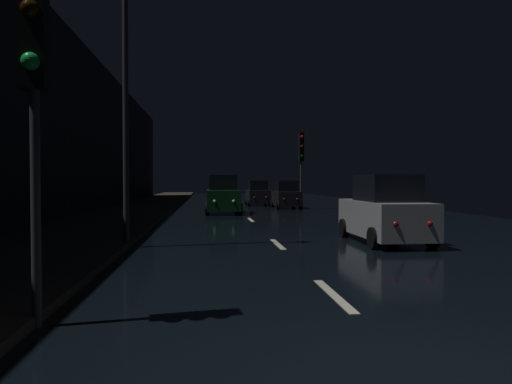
# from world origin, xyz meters

# --- Properties ---
(ground) EXTENTS (25.17, 84.00, 0.02)m
(ground) POSITION_xyz_m (0.00, 24.50, -0.01)
(ground) COLOR black
(sidewalk_left) EXTENTS (4.40, 84.00, 0.15)m
(sidewalk_left) POSITION_xyz_m (-6.38, 24.50, 0.07)
(sidewalk_left) COLOR #38332B
(sidewalk_left) RESTS_ON ground
(building_facade_left) EXTENTS (0.80, 63.00, 9.19)m
(building_facade_left) POSITION_xyz_m (-8.98, 21.00, 4.60)
(building_facade_left) COLOR black
(building_facade_left) RESTS_ON ground
(lane_centerline) EXTENTS (0.16, 16.86, 0.01)m
(lane_centerline) POSITION_xyz_m (0.00, 9.91, 0.01)
(lane_centerline) COLOR beige
(lane_centerline) RESTS_ON ground
(traffic_light_near_left) EXTENTS (0.34, 0.47, 4.89)m
(traffic_light_near_left) POSITION_xyz_m (-4.18, 1.77, 3.55)
(traffic_light_near_left) COLOR #38383A
(traffic_light_near_left) RESTS_ON ground
(traffic_light_far_right) EXTENTS (0.35, 0.48, 5.05)m
(traffic_light_far_right) POSITION_xyz_m (4.09, 25.84, 3.68)
(traffic_light_far_right) COLOR #38383A
(traffic_light_far_right) RESTS_ON ground
(streetlamp_overhead) EXTENTS (1.70, 0.44, 7.56)m
(streetlamp_overhead) POSITION_xyz_m (-3.84, 8.88, 4.97)
(streetlamp_overhead) COLOR #2D2D30
(streetlamp_overhead) RESTS_ON ground
(car_approaching_headlights) EXTENTS (2.01, 4.36, 2.19)m
(car_approaching_headlights) POSITION_xyz_m (-1.18, 22.40, 1.00)
(car_approaching_headlights) COLOR #0F3819
(car_approaching_headlights) RESTS_ON ground
(car_parked_right_near) EXTENTS (1.87, 4.05, 2.04)m
(car_parked_right_near) POSITION_xyz_m (3.28, 9.21, 0.93)
(car_parked_right_near) COLOR #A5A8AD
(car_parked_right_near) RESTS_ON ground
(car_distant_taillights) EXTENTS (1.73, 3.75, 1.89)m
(car_distant_taillights) POSITION_xyz_m (1.74, 30.80, 0.86)
(car_distant_taillights) COLOR black
(car_distant_taillights) RESTS_ON ground
(car_parked_right_far) EXTENTS (1.72, 3.72, 1.88)m
(car_parked_right_far) POSITION_xyz_m (3.28, 27.00, 0.86)
(car_parked_right_far) COLOR black
(car_parked_right_far) RESTS_ON ground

